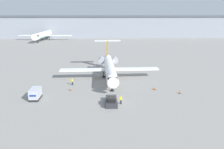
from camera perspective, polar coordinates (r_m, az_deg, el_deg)
The scene contains 11 objects.
ground_plane at distance 43.18m, azimuth 0.61°, elevation -7.61°, with size 600.00×600.00×0.00m, color gray.
terminal_building at distance 159.83m, azimuth -1.77°, elevation 12.47°, with size 180.00×16.80×15.13m.
airplane_main at distance 58.95m, azimuth -0.61°, elevation 1.97°, with size 26.61×25.92×8.82m.
pushback_tug at distance 42.74m, azimuth -0.16°, elevation -6.94°, with size 2.20×4.71×1.73m.
luggage_cart at distance 47.62m, azimuth -19.39°, elevation -4.77°, with size 1.81×3.46×2.29m.
worker_near_tug at distance 42.70m, azimuth 2.34°, elevation -6.57°, with size 0.40×0.24×1.74m.
worker_by_wing at distance 54.42m, azimuth -10.30°, elevation -1.77°, with size 0.40×0.25×1.78m.
traffic_cone_left at distance 51.11m, azimuth -10.86°, elevation -3.74°, with size 0.52×0.52×0.62m.
traffic_cone_right at distance 51.54m, azimuth 11.02°, elevation -3.53°, with size 0.65×0.65×0.69m.
traffic_cone_mid at distance 50.52m, azimuth 17.30°, elevation -4.38°, with size 0.53×0.53×0.69m.
airplane_parked_far_left at distance 148.24m, azimuth -17.11°, elevation 10.02°, with size 34.35×35.62×10.70m.
Camera 1 is at (-2.20, -39.52, 17.25)m, focal length 35.00 mm.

